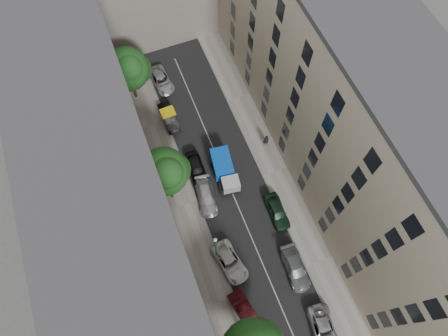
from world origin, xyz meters
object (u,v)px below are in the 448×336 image
car_left_6 (161,80)px  tree_mid (166,173)px  tarp_truck (224,170)px  car_right_0 (323,330)px  car_left_2 (230,262)px  car_left_5 (169,117)px  car_left_1 (245,312)px  car_left_4 (196,168)px  pedestrian (266,140)px  car_left_3 (206,197)px  car_right_2 (277,211)px  tree_far (128,70)px  lamp_post (216,247)px  car_right_1 (295,268)px

car_left_6 → tree_mid: tree_mid is taller
tarp_truck → car_right_0: (2.81, -18.81, -0.64)m
car_left_2 → car_left_5: 18.81m
car_left_1 → car_left_5: 23.77m
car_left_6 → car_left_4: bearing=-96.5°
car_left_2 → pedestrian: bearing=41.8°
car_left_3 → pedestrian: (8.88, 3.90, 0.40)m
car_left_1 → car_right_2: (7.20, 8.17, 0.02)m
car_right_2 → tree_far: tree_far is taller
car_left_2 → car_left_6: bearing=79.2°
car_left_1 → lamp_post: 7.18m
car_left_6 → car_right_2: car_right_2 is taller
pedestrian → car_left_4: bearing=19.1°
car_left_5 → tarp_truck: bearing=-70.9°
car_left_4 → pedestrian: bearing=3.6°
tree_far → car_left_6: bearing=14.2°
car_left_4 → lamp_post: (-1.40, -10.06, 3.67)m
car_left_4 → tree_mid: tree_mid is taller
car_right_0 → car_right_2: size_ratio=1.09×
lamp_post → car_left_5: bearing=88.1°
car_left_6 → car_right_2: 22.15m
car_left_3 → car_left_4: 3.60m
car_left_4 → tree_mid: bearing=-148.4°
car_left_1 → pedestrian: pedestrian is taller
car_left_3 → car_right_2: (6.56, -4.40, 0.05)m
tree_mid → tree_far: bearing=90.0°
car_right_1 → car_left_3: bearing=122.8°
car_left_6 → car_left_2: bearing=-97.3°
car_left_1 → tree_far: bearing=86.5°
car_left_1 → pedestrian: size_ratio=2.32×
tree_mid → tree_far: (0.00, 14.34, -1.27)m
car_left_3 → lamp_post: size_ratio=0.68×
car_left_6 → car_right_1: car_right_1 is taller
car_left_2 → car_left_6: car_left_2 is taller
car_right_2 → tree_mid: (-9.90, 5.98, 5.77)m
car_left_5 → lamp_post: bearing=-94.2°
tarp_truck → car_left_6: tarp_truck is taller
car_left_4 → tree_mid: size_ratio=0.47×
car_left_4 → car_right_2: 10.25m
car_left_6 → car_right_2: size_ratio=1.09×
car_left_1 → car_left_4: car_left_4 is taller
car_left_1 → car_right_2: size_ratio=1.00×
car_left_4 → pedestrian: 8.72m
car_left_2 → pedestrian: pedestrian is taller
car_left_1 → car_left_4: size_ratio=0.98×
car_left_4 → tree_far: 13.57m
tree_far → pedestrian: tree_far is taller
car_left_1 → car_left_2: car_left_1 is taller
car_left_3 → car_right_0: (5.76, -16.80, -0.03)m
car_left_5 → tree_mid: tree_mid is taller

